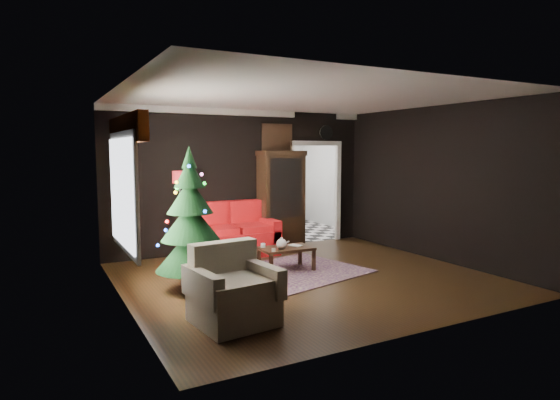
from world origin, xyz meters
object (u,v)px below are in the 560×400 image
curio_cabinet (281,202)px  armchair (233,285)px  wall_clock (326,133)px  kitchen_table (277,219)px  christmas_tree (190,218)px  loveseat (233,229)px  teapot (281,243)px  floor_lamp (180,216)px  coffee_table (286,259)px

curio_cabinet → armchair: size_ratio=2.11×
wall_clock → kitchen_table: size_ratio=0.43×
christmas_tree → loveseat: bearing=52.9°
loveseat → curio_cabinet: (1.15, 0.22, 0.45)m
curio_cabinet → teapot: size_ratio=9.85×
armchair → wall_clock: bearing=38.4°
floor_lamp → teapot: size_ratio=8.37×
christmas_tree → armchair: bearing=-88.7°
floor_lamp → christmas_tree: (-0.35, -1.75, 0.22)m
curio_cabinet → kitchen_table: curio_cabinet is taller
teapot → wall_clock: bearing=42.8°
loveseat → wall_clock: (2.35, 0.40, 1.88)m
curio_cabinet → floor_lamp: 2.23m
armchair → coffee_table: size_ratio=1.04×
floor_lamp → coffee_table: (1.38, -1.41, -0.62)m
loveseat → kitchen_table: bearing=42.5°
loveseat → armchair: size_ratio=1.89×
coffee_table → wall_clock: 3.53m
christmas_tree → teapot: 1.71m
loveseat → floor_lamp: bearing=-174.2°
loveseat → armchair: (-1.37, -3.34, -0.04)m
wall_clock → christmas_tree: bearing=-149.0°
loveseat → christmas_tree: 2.39m
kitchen_table → floor_lamp: bearing=-148.3°
floor_lamp → kitchen_table: bearing=31.7°
teapot → christmas_tree: bearing=-170.8°
teapot → floor_lamp: bearing=129.7°
christmas_tree → kitchen_table: 4.80m
floor_lamp → kitchen_table: 3.38m
armchair → teapot: size_ratio=4.66×
christmas_tree → armchair: (0.03, -1.49, -0.59)m
floor_lamp → loveseat: bearing=5.8°
floor_lamp → coffee_table: floor_lamp is taller
floor_lamp → christmas_tree: 1.80m
loveseat → coffee_table: 1.57m
floor_lamp → coffee_table: bearing=-45.6°
loveseat → coffee_table: loveseat is taller
floor_lamp → armchair: 3.27m
loveseat → coffee_table: (0.33, -1.51, -0.29)m
coffee_table → teapot: teapot is taller
teapot → kitchen_table: kitchen_table is taller
wall_clock → floor_lamp: bearing=-171.5°
loveseat → floor_lamp: 1.10m
floor_lamp → teapot: floor_lamp is taller
coffee_table → kitchen_table: 3.49m
loveseat → wall_clock: size_ratio=5.31×
loveseat → curio_cabinet: 1.25m
christmas_tree → floor_lamp: bearing=78.6°
curio_cabinet → christmas_tree: christmas_tree is taller
christmas_tree → teapot: bearing=9.2°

